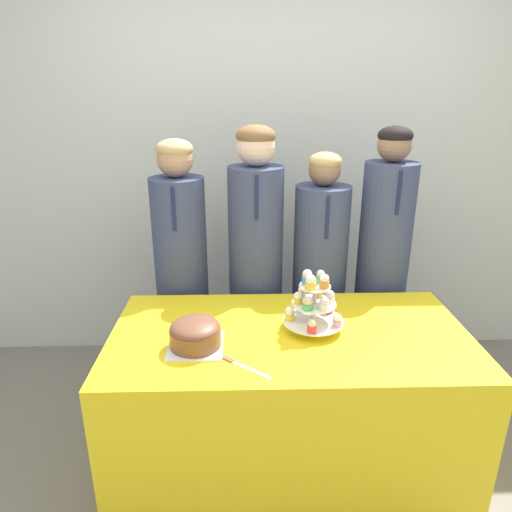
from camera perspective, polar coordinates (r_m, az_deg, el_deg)
wall_back at (r=3.01m, az=2.21°, el=12.12°), size 9.00×0.06×2.70m
table at (r=2.23m, az=4.01°, el=-18.22°), size 1.55×0.80×0.78m
round_cake at (r=1.89m, az=-7.60°, el=-9.57°), size 0.22×0.22×0.13m
cake_knife at (r=1.80m, az=-2.66°, el=-13.16°), size 0.21×0.18×0.01m
cupcake_stand at (r=1.99m, az=7.21°, el=-5.76°), size 0.27×0.27×0.27m
student_0 at (r=2.56m, az=-9.16°, el=-3.85°), size 0.28×0.29×1.54m
student_1 at (r=2.53m, az=-0.03°, el=-3.05°), size 0.29×0.30×1.61m
student_2 at (r=2.59m, az=7.80°, el=-4.55°), size 0.29×0.30×1.47m
student_3 at (r=2.64m, az=15.32°, el=-2.96°), size 0.28×0.28×1.60m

